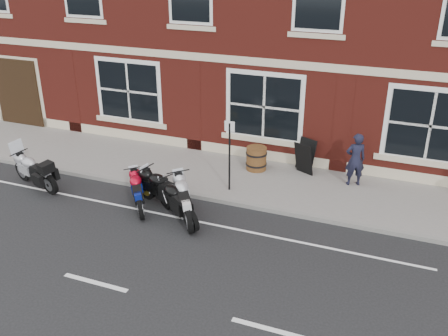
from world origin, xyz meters
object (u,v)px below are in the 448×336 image
Objects in this scene: moto_touring_silver at (35,169)px; pedestrian_left at (355,159)px; moto_sport_black at (164,188)px; moto_sport_silver at (186,198)px; moto_naked_black at (178,200)px; parking_sign at (230,151)px; barrel_planter at (256,158)px; a_board_sign at (305,157)px; moto_sport_red at (139,190)px.

pedestrian_left reaches higher than moto_touring_silver.
moto_sport_black is at bearing -68.24° from moto_touring_silver.
moto_sport_silver is 1.10× the size of moto_naked_black.
barrel_planter is at bearing 80.50° from parking_sign.
parking_sign reaches higher than moto_touring_silver.
a_board_sign reaches higher than moto_sport_silver.
a_board_sign is 2.78m from parking_sign.
parking_sign is (-1.78, -2.02, 0.71)m from a_board_sign.
moto_naked_black is 1.08× the size of pedestrian_left.
moto_sport_red is 0.96× the size of moto_naked_black.
a_board_sign is (3.84, 3.66, 0.13)m from moto_sport_red.
moto_sport_black is at bearing 91.11° from moto_naked_black.
moto_touring_silver is at bearing 146.67° from moto_sport_silver.
a_board_sign is (3.20, 3.42, 0.08)m from moto_sport_black.
moto_sport_silver is 1.86× the size of a_board_sign.
moto_naked_black is (0.65, -0.45, -0.02)m from moto_sport_black.
moto_sport_red is at bearing 144.70° from moto_sport_silver.
a_board_sign is (2.55, 3.87, 0.10)m from moto_naked_black.
barrel_planter is at bearing 20.42° from moto_sport_red.
moto_touring_silver is 4.22m from moto_sport_black.
moto_touring_silver reaches higher than barrel_planter.
pedestrian_left reaches higher than moto_sport_black.
moto_touring_silver is at bearing -3.20° from pedestrian_left.
a_board_sign is at bearing 49.40° from parking_sign.
moto_sport_red is 1.03× the size of pedestrian_left.
moto_sport_red is at bearing -111.37° from a_board_sign.
parking_sign reaches higher than a_board_sign.
moto_naked_black is at bearing -170.02° from moto_sport_silver.
moto_sport_red is 1.46m from moto_sport_silver.
pedestrian_left is at bearing 12.51° from a_board_sign.
moto_sport_silver is at bearing -72.27° from moto_touring_silver.
a_board_sign reaches higher than moto_sport_red.
pedestrian_left reaches higher than moto_sport_silver.
moto_sport_silver is at bearing -36.19° from moto_sport_red.
moto_sport_black is 2.15m from parking_sign.
moto_sport_silver is at bearing 16.78° from pedestrian_left.
moto_sport_red is 2.77m from parking_sign.
barrel_planter is 1.89m from parking_sign.
barrel_planter is (-3.05, -0.02, -0.44)m from pedestrian_left.
moto_touring_silver is at bearing 123.98° from moto_naked_black.
moto_sport_red is 0.87× the size of moto_sport_silver.
pedestrian_left is (3.96, 3.37, 0.36)m from moto_sport_silver.
moto_sport_red is at bearing -125.61° from barrel_planter.
parking_sign is (0.77, 1.86, 0.81)m from moto_naked_black.
moto_naked_black is at bearing -104.41° from moto_sport_black.
moto_touring_silver is 3.57m from moto_sport_red.
moto_naked_black is at bearing 16.89° from pedestrian_left.
moto_sport_red is 0.69m from moto_sport_black.
barrel_planter is at bearing -8.88° from moto_sport_black.
pedestrian_left is 1.64m from a_board_sign.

